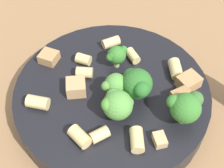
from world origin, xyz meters
TOP-DOWN VIEW (x-y plane):
  - ground_plane at (0.00, 0.00)m, footprint 2.00×2.00m
  - pasta_bowl at (0.00, 0.00)m, footprint 0.26×0.26m
  - broccoli_floret_0 at (0.06, -0.08)m, footprint 0.04×0.04m
  - broccoli_floret_1 at (-0.01, -0.04)m, footprint 0.04×0.04m
  - broccoli_floret_2 at (0.02, 0.04)m, footprint 0.03×0.03m
  - broccoli_floret_3 at (-0.00, -0.01)m, footprint 0.03×0.03m
  - broccoli_floret_4 at (0.02, -0.02)m, footprint 0.04×0.05m
  - rigatoni_0 at (0.03, 0.08)m, footprint 0.03×0.01m
  - rigatoni_1 at (0.05, 0.04)m, footprint 0.01×0.02m
  - rigatoni_2 at (0.09, -0.01)m, footprint 0.03×0.03m
  - rigatoni_3 at (-0.04, -0.06)m, footprint 0.02×0.02m
  - rigatoni_4 at (-0.01, -0.09)m, footprint 0.03×0.03m
  - rigatoni_5 at (-0.07, -0.05)m, footprint 0.02×0.03m
  - rigatoni_6 at (-0.02, 0.04)m, footprint 0.03×0.02m
  - rigatoni_7 at (-0.10, 0.01)m, footprint 0.03×0.03m
  - rigatoni_8 at (-0.02, 0.06)m, footprint 0.02×0.02m
  - chicken_chunk_0 at (0.02, -0.10)m, footprint 0.02×0.02m
  - chicken_chunk_1 at (0.09, -0.04)m, footprint 0.03×0.03m
  - chicken_chunk_2 at (-0.06, 0.09)m, footprint 0.03×0.03m
  - chicken_chunk_3 at (-0.04, 0.02)m, footprint 0.03×0.03m
  - chicken_chunk_4 at (0.07, -0.06)m, footprint 0.02×0.02m

SIDE VIEW (x-z plane):
  - ground_plane at x=0.00m, z-range 0.00..0.00m
  - pasta_bowl at x=0.00m, z-range 0.00..0.04m
  - chicken_chunk_0 at x=0.02m, z-range 0.04..0.05m
  - rigatoni_1 at x=0.05m, z-range 0.04..0.05m
  - chicken_chunk_2 at x=-0.06m, z-range 0.04..0.05m
  - rigatoni_3 at x=-0.04m, z-range 0.04..0.05m
  - rigatoni_0 at x=0.03m, z-range 0.04..0.05m
  - rigatoni_8 at x=-0.02m, z-range 0.04..0.05m
  - rigatoni_6 at x=-0.02m, z-range 0.04..0.05m
  - rigatoni_4 at x=-0.01m, z-range 0.04..0.05m
  - rigatoni_5 at x=-0.07m, z-range 0.04..0.05m
  - chicken_chunk_4 at x=0.07m, z-range 0.04..0.05m
  - rigatoni_7 at x=-0.10m, z-range 0.04..0.05m
  - chicken_chunk_1 at x=0.09m, z-range 0.04..0.05m
  - rigatoni_2 at x=0.09m, z-range 0.04..0.05m
  - chicken_chunk_3 at x=-0.04m, z-range 0.04..0.06m
  - broccoli_floret_2 at x=0.02m, z-range 0.04..0.08m
  - broccoli_floret_3 at x=0.00m, z-range 0.04..0.08m
  - broccoli_floret_1 at x=-0.01m, z-range 0.04..0.08m
  - broccoli_floret_4 at x=0.02m, z-range 0.04..0.09m
  - broccoli_floret_0 at x=0.06m, z-range 0.04..0.09m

